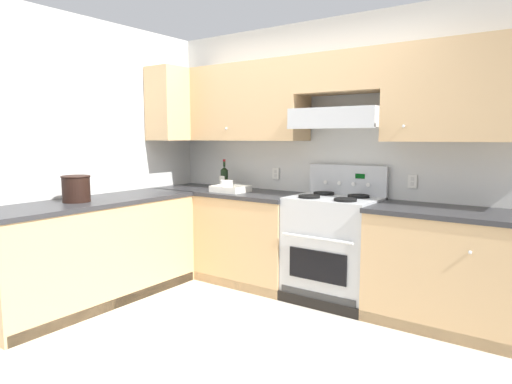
{
  "coord_description": "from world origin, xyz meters",
  "views": [
    {
      "loc": [
        2.16,
        -2.33,
        1.46
      ],
      "look_at": [
        0.01,
        0.7,
        1.0
      ],
      "focal_mm": 31.46,
      "sensor_mm": 36.0,
      "label": 1
    }
  ],
  "objects": [
    {
      "name": "ground_plane",
      "position": [
        0.0,
        0.0,
        0.0
      ],
      "size": [
        7.04,
        7.04,
        0.0
      ],
      "primitive_type": "plane",
      "color": "beige"
    },
    {
      "name": "wall_back",
      "position": [
        0.41,
        1.53,
        1.48
      ],
      "size": [
        4.68,
        0.57,
        2.55
      ],
      "color": "silver",
      "rests_on": "ground_plane"
    },
    {
      "name": "wall_left",
      "position": [
        -1.59,
        0.23,
        1.34
      ],
      "size": [
        0.47,
        4.0,
        2.55
      ],
      "color": "silver",
      "rests_on": "ground_plane"
    },
    {
      "name": "counter_back_run",
      "position": [
        0.21,
        1.24,
        0.45
      ],
      "size": [
        3.6,
        0.65,
        0.91
      ],
      "color": "tan",
      "rests_on": "ground_plane"
    },
    {
      "name": "counter_left_run",
      "position": [
        -1.24,
        -0.0,
        0.45
      ],
      "size": [
        0.63,
        1.91,
        0.91
      ],
      "color": "tan",
      "rests_on": "ground_plane"
    },
    {
      "name": "stove",
      "position": [
        0.46,
        1.25,
        0.48
      ],
      "size": [
        0.76,
        0.62,
        1.2
      ],
      "color": "#B7BABC",
      "rests_on": "ground_plane"
    },
    {
      "name": "wine_bottle",
      "position": [
        -0.87,
        1.36,
        1.03
      ],
      "size": [
        0.08,
        0.08,
        0.31
      ],
      "color": "black",
      "rests_on": "counter_back_run"
    },
    {
      "name": "bowl",
      "position": [
        -0.63,
        1.16,
        0.93
      ],
      "size": [
        0.33,
        0.27,
        0.06
      ],
      "color": "white",
      "rests_on": "counter_back_run"
    },
    {
      "name": "bucket",
      "position": [
        -1.25,
        -0.14,
        1.03
      ],
      "size": [
        0.24,
        0.24,
        0.22
      ],
      "color": "black",
      "rests_on": "counter_left_run"
    },
    {
      "name": "paper_towel_roll",
      "position": [
        -0.75,
        1.26,
        0.96
      ],
      "size": [
        0.13,
        0.13,
        0.1
      ],
      "color": "white",
      "rests_on": "counter_back_run"
    }
  ]
}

